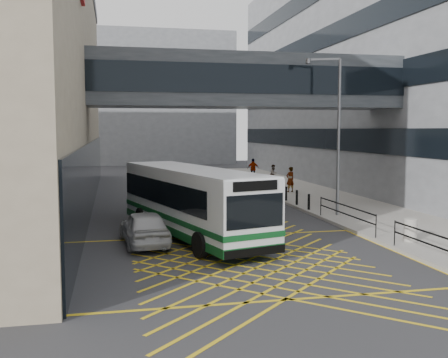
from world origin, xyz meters
TOP-DOWN VIEW (x-y plane):
  - ground at (0.00, 0.00)m, footprint 120.00×120.00m
  - building_right at (23.98, 24.00)m, footprint 24.09×44.00m
  - building_far at (-2.00, 60.00)m, footprint 28.00×16.00m
  - skybridge at (3.00, 12.00)m, footprint 20.00×4.10m
  - pavement at (9.00, 15.00)m, footprint 6.00×54.00m
  - box_junction at (0.00, 0.00)m, footprint 12.00×9.00m
  - bus at (-1.39, 4.57)m, footprint 5.34×11.16m
  - car_white at (-3.47, 3.42)m, footprint 2.29×4.75m
  - car_dark at (-0.82, 13.31)m, footprint 3.11×5.09m
  - car_silver at (-0.10, 13.88)m, footprint 2.87×4.89m
  - street_lamp at (6.90, 8.03)m, footprint 1.83×0.91m
  - litter_bin at (7.21, 1.11)m, footprint 0.53×0.53m
  - kerb_railings at (6.15, 1.78)m, footprint 0.05×12.54m
  - bollards at (6.25, 15.00)m, footprint 0.14×10.14m
  - pedestrian_a at (8.03, 18.31)m, footprint 0.86×0.73m
  - pedestrian_b at (8.81, 24.87)m, footprint 0.89×0.79m
  - pedestrian_c at (8.10, 28.88)m, footprint 1.16×0.66m

SIDE VIEW (x-z plane):
  - ground at x=0.00m, z-range 0.00..0.00m
  - box_junction at x=0.00m, z-range 0.00..0.01m
  - pavement at x=9.00m, z-range 0.00..0.16m
  - bollards at x=6.25m, z-range 0.16..1.06m
  - litter_bin at x=7.21m, z-range 0.16..1.08m
  - car_silver at x=-0.10m, z-range 0.00..1.43m
  - car_white at x=-3.47m, z-range 0.00..1.46m
  - car_dark at x=-0.82m, z-range 0.00..1.49m
  - kerb_railings at x=6.15m, z-range 0.38..1.38m
  - pedestrian_b at x=8.81m, z-range 0.16..1.73m
  - pedestrian_a at x=8.03m, z-range 0.16..2.00m
  - pedestrian_c at x=8.10m, z-range 0.16..2.04m
  - bus at x=-1.39m, z-range 0.11..3.17m
  - street_lamp at x=6.90m, z-range 0.74..9.05m
  - skybridge at x=3.00m, z-range 6.00..9.00m
  - building_far at x=-2.00m, z-range 0.00..18.00m
  - building_right at x=23.98m, z-range 0.00..20.00m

